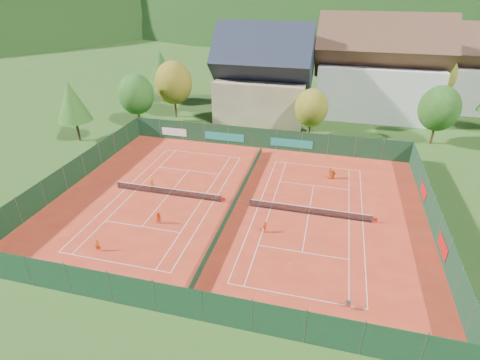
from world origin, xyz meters
name	(u,v)px	position (x,y,z in m)	size (l,w,h in m)	color
ground	(235,204)	(0.00, 0.00, -0.02)	(600.00, 600.00, 0.00)	#274B17
clay_pad	(235,204)	(0.00, 0.00, 0.01)	(40.00, 32.00, 0.01)	red
court_markings_left	(168,195)	(-8.00, 0.00, 0.01)	(11.03, 23.83, 0.00)	white
court_markings_right	(309,214)	(8.00, 0.00, 0.01)	(11.03, 23.83, 0.00)	white
tennis_net_left	(169,191)	(-7.85, 0.00, 0.51)	(13.30, 0.10, 1.02)	#59595B
tennis_net_right	(311,211)	(8.15, 0.00, 0.51)	(13.30, 0.10, 1.02)	#59595B
court_divider	(235,200)	(0.00, 0.00, 0.50)	(0.03, 28.80, 1.00)	#133520
fence_north	(261,138)	(-0.46, 15.99, 1.47)	(40.00, 0.10, 3.00)	#13361E
fence_south	(178,302)	(0.00, -16.00, 1.50)	(40.00, 0.04, 3.00)	#14371F
fence_west	(75,172)	(-20.00, 0.00, 1.50)	(0.04, 32.00, 3.00)	#13341A
fence_east	(435,218)	(20.00, 0.05, 1.48)	(0.09, 32.00, 3.00)	#12341E
chalet	(264,79)	(-3.00, 30.00, 6.62)	(16.20, 12.00, 16.00)	tan
hotel_block_a	(378,73)	(16.00, 36.00, 7.38)	(21.60, 11.00, 17.25)	silver
hotel_block_b	(454,72)	(30.00, 44.00, 6.62)	(17.28, 10.00, 15.50)	silver
tree_west_front	(136,94)	(-22.00, 20.00, 5.39)	(5.72, 5.72, 8.69)	#492C1A
tree_west_mid	(173,83)	(-18.00, 26.00, 6.07)	(6.44, 6.44, 9.78)	#432D18
tree_west_back	(161,68)	(-24.00, 34.00, 6.74)	(5.60, 5.60, 10.00)	#4E2F1B
tree_center	(311,108)	(6.00, 22.00, 4.72)	(5.01, 5.01, 7.60)	#4A2B1A
tree_east_front	(439,109)	(24.00, 24.00, 5.39)	(5.72, 5.72, 8.69)	#412D17
tree_west_side	(72,101)	(-28.00, 12.00, 6.06)	(5.04, 5.04, 9.00)	#472A19
tree_east_back	(435,75)	(26.00, 40.00, 6.74)	(7.15, 7.15, 10.86)	#402D17
mountain_backdrop	(366,82)	(28.54, 233.48, -39.64)	(820.00, 530.00, 242.00)	black
ball_hopper	(348,303)	(12.00, -12.19, 0.56)	(0.34, 0.34, 0.80)	slate
loose_ball_0	(103,231)	(-11.39, -8.00, 0.03)	(0.07, 0.07, 0.07)	#CCD833
loose_ball_1	(289,263)	(7.08, -8.24, 0.03)	(0.07, 0.07, 0.07)	#CCD833
loose_ball_2	(253,194)	(1.33, 2.67, 0.03)	(0.07, 0.07, 0.07)	#CCD833
loose_ball_3	(246,162)	(-1.40, 10.56, 0.03)	(0.07, 0.07, 0.07)	#CCD833
player_left_near	(98,245)	(-10.00, -10.81, 0.65)	(0.47, 0.31, 1.29)	#CE4F12
player_left_mid	(159,218)	(-6.52, -5.51, 0.68)	(0.66, 0.52, 1.37)	#DE4813
player_left_far	(152,185)	(-10.23, 0.56, 0.77)	(0.99, 0.57, 1.53)	#D85B13
player_right_near	(265,227)	(4.11, -4.25, 0.61)	(0.72, 0.30, 1.23)	#F24F15
player_right_far_a	(330,173)	(9.70, 8.75, 0.76)	(0.75, 0.49, 1.53)	#D94B13
player_right_far_b	(333,175)	(10.14, 8.72, 0.60)	(1.12, 0.36, 1.20)	#CC5312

